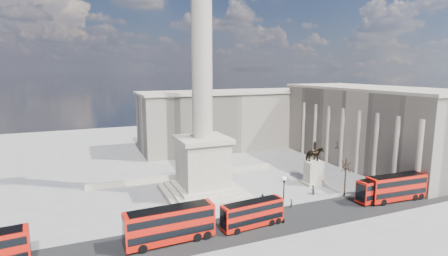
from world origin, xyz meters
TOP-DOWN VIEW (x-y plane):
  - ground at (0.00, 0.00)m, footprint 180.00×180.00m
  - asphalt_road at (5.00, -10.00)m, footprint 120.00×9.00m
  - nelsons_column at (0.00, 5.00)m, footprint 14.00×14.00m
  - balustrade_wall at (0.00, 16.00)m, footprint 40.00×0.60m
  - building_east at (45.00, 10.00)m, footprint 19.00×46.00m
  - building_northeast at (20.00, 40.00)m, footprint 51.00×17.00m
  - red_bus_a at (-9.86, -10.17)m, footprint 12.01×3.21m
  - red_bus_b at (2.31, -10.22)m, footprint 9.82×3.12m
  - red_bus_c at (27.92, -9.72)m, footprint 10.37×2.98m
  - red_bus_d at (30.30, -10.62)m, footprint 11.50×3.29m
  - victorian_lamp at (7.15, -10.72)m, footprint 0.62×0.62m
  - equestrian_statue at (22.49, 2.36)m, footprint 4.20×3.15m
  - bare_tree_near at (23.51, -5.42)m, footprint 1.70×1.70m
  - bare_tree_mid at (23.68, 3.85)m, footprint 2.01×2.01m
  - bare_tree_far at (36.36, 11.37)m, footprint 1.65×1.65m
  - pedestrian_walking at (11.42, -6.50)m, footprint 0.69×0.63m
  - pedestrian_standing at (18.52, -2.72)m, footprint 1.00×0.86m
  - pedestrian_crossing at (8.41, -2.18)m, footprint 0.90×0.94m

SIDE VIEW (x-z plane):
  - ground at x=0.00m, z-range 0.00..0.00m
  - asphalt_road at x=5.00m, z-range 0.00..0.01m
  - balustrade_wall at x=0.00m, z-range 0.00..1.10m
  - pedestrian_crossing at x=8.41m, z-range 0.00..1.56m
  - pedestrian_walking at x=11.42m, z-range 0.00..1.58m
  - pedestrian_standing at x=18.52m, z-range 0.00..1.80m
  - red_bus_b at x=2.31m, z-range 0.10..4.01m
  - red_bus_c at x=27.92m, z-range 0.10..4.26m
  - red_bus_d at x=30.30m, z-range 0.11..4.72m
  - red_bus_a at x=-9.86m, z-range 0.12..4.95m
  - equestrian_statue at x=22.49m, z-range -1.31..7.39m
  - victorian_lamp at x=7.15m, z-range 0.64..7.87m
  - bare_tree_far at x=36.36m, z-range 1.94..8.67m
  - bare_tree_near at x=23.51m, z-range 2.14..9.57m
  - bare_tree_mid at x=23.68m, z-range 2.20..9.84m
  - building_northeast at x=20.00m, z-range 0.02..16.62m
  - building_east at x=45.00m, z-range 0.02..18.62m
  - nelsons_column at x=0.00m, z-range -12.01..37.84m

